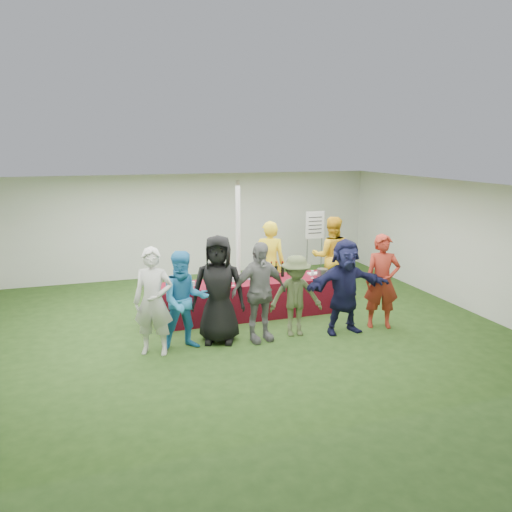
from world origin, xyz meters
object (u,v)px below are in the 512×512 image
object	(u,v)px
staff_pourer	(269,264)
customer_1	(185,301)
staff_back	(331,256)
customer_3	(259,292)
customer_0	(153,302)
customer_2	(218,289)
customer_6	(382,281)
customer_4	(296,296)
customer_5	(345,287)
serving_table	(247,299)
dump_bucket	(323,273)
wine_list_sign	(315,230)

from	to	relation	value
staff_pourer	customer_1	size ratio (longest dim) A/B	1.08
staff_back	customer_3	size ratio (longest dim) A/B	1.03
customer_0	customer_2	world-z (taller)	customer_2
customer_3	customer_6	distance (m)	2.43
staff_back	customer_6	xyz separation A→B (m)	(-0.02, -2.19, -0.02)
customer_4	customer_5	xyz separation A→B (m)	(0.92, -0.14, 0.13)
customer_1	customer_3	xyz separation A→B (m)	(1.32, -0.03, 0.04)
serving_table	staff_back	distance (m)	2.49
customer_0	customer_2	bearing A→B (deg)	29.52
dump_bucket	customer_5	distance (m)	1.19
serving_table	customer_2	distance (m)	1.53
customer_2	customer_5	size ratio (longest dim) A/B	1.09
wine_list_sign	customer_2	size ratio (longest dim) A/B	0.94
serving_table	customer_4	distance (m)	1.43
serving_table	wine_list_sign	size ratio (longest dim) A/B	2.00
staff_pourer	customer_0	xyz separation A→B (m)	(-2.69, -1.86, -0.02)
serving_table	customer_4	xyz separation A→B (m)	(0.55, -1.26, 0.38)
wine_list_sign	customer_6	distance (m)	3.49
serving_table	customer_0	bearing A→B (deg)	-147.02
staff_pourer	customer_6	distance (m)	2.49
customer_3	customer_5	world-z (taller)	customer_3
customer_4	wine_list_sign	bearing A→B (deg)	69.38
wine_list_sign	customer_0	xyz separation A→B (m)	(-4.45, -3.40, -0.41)
staff_back	customer_0	world-z (taller)	staff_back
staff_pourer	customer_5	xyz separation A→B (m)	(0.78, -1.97, -0.04)
serving_table	customer_2	size ratio (longest dim) A/B	1.87
customer_3	customer_4	distance (m)	0.72
staff_back	customer_1	bearing A→B (deg)	48.53
customer_4	customer_6	world-z (taller)	customer_6
customer_1	customer_2	xyz separation A→B (m)	(0.62, 0.13, 0.10)
customer_2	customer_5	distance (m)	2.34
customer_4	customer_5	distance (m)	0.94
staff_pourer	customer_6	world-z (taller)	staff_pourer
customer_6	staff_pourer	bearing A→B (deg)	149.64
serving_table	wine_list_sign	bearing A→B (deg)	40.65
customer_0	customer_3	xyz separation A→B (m)	(1.84, 0.01, -0.01)
customer_2	customer_3	xyz separation A→B (m)	(0.70, -0.16, -0.06)
serving_table	customer_5	bearing A→B (deg)	-43.77
dump_bucket	customer_6	size ratio (longest dim) A/B	0.13
dump_bucket	customer_1	world-z (taller)	customer_1
staff_back	customer_0	size ratio (longest dim) A/B	1.02
wine_list_sign	customer_1	bearing A→B (deg)	-139.43
serving_table	dump_bucket	bearing A→B (deg)	-7.94
wine_list_sign	customer_5	xyz separation A→B (m)	(-0.98, -3.51, -0.43)
customer_2	customer_6	bearing A→B (deg)	14.30
customer_1	customer_5	world-z (taller)	customer_5
staff_back	customer_6	world-z (taller)	staff_back
customer_4	customer_5	world-z (taller)	customer_5
wine_list_sign	staff_back	world-z (taller)	staff_back
serving_table	staff_back	xyz separation A→B (m)	(2.29, 0.82, 0.55)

